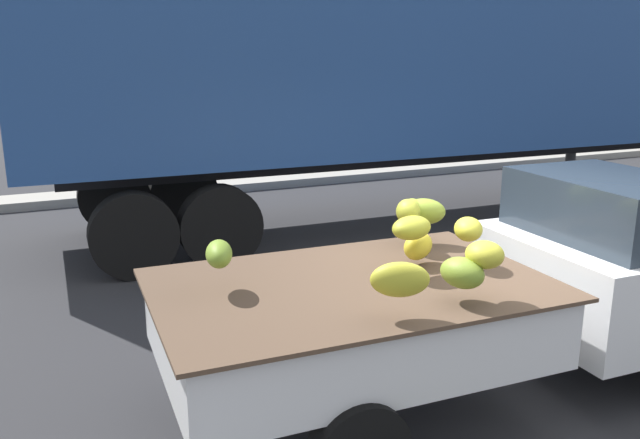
# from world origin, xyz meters

# --- Properties ---
(ground) EXTENTS (220.00, 220.00, 0.00)m
(ground) POSITION_xyz_m (0.00, 0.00, 0.00)
(ground) COLOR #28282B
(curb_strip) EXTENTS (80.00, 0.80, 0.16)m
(curb_strip) POSITION_xyz_m (0.00, 8.62, 0.08)
(curb_strip) COLOR gray
(curb_strip) RESTS_ON ground
(pickup_truck) EXTENTS (5.11, 2.01, 1.70)m
(pickup_truck) POSITION_xyz_m (0.71, -0.11, 0.88)
(pickup_truck) COLOR white
(pickup_truck) RESTS_ON ground
(semi_trailer) EXTENTS (12.06, 2.90, 3.95)m
(semi_trailer) POSITION_xyz_m (2.35, 4.96, 2.54)
(semi_trailer) COLOR navy
(semi_trailer) RESTS_ON ground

